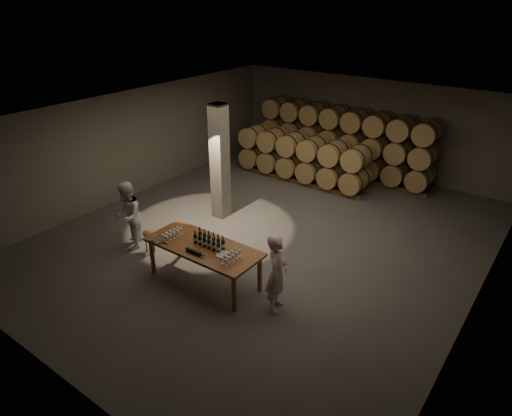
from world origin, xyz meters
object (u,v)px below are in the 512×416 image
Objects in this scene: bottle_cluster at (209,241)px; person_woman at (128,216)px; notebook_near at (158,241)px; stool at (149,236)px; person_man at (277,273)px; plate at (223,255)px; tasting_table at (203,250)px.

bottle_cluster is 0.42× the size of person_woman.
notebook_near is at bearing -153.55° from bottle_cluster.
stool is 3.75m from person_man.
notebook_near is 1.65m from person_woman.
stool is at bearing 167.10° from notebook_near.
person_woman reaches higher than plate.
person_man is (3.73, -0.01, 0.41)m from stool.
person_woman is (-0.56, -0.13, 0.43)m from stool.
bottle_cluster is 2.45× the size of plate.
notebook_near is 2.77m from person_man.
tasting_table is 10.14× the size of notebook_near.
person_woman reaches higher than stool.
person_woman is (-2.48, 0.02, 0.07)m from tasting_table.
plate is at bearing -12.39° from bottle_cluster.
notebook_near is at bearing 82.97° from person_man.
notebook_near is (-1.02, -0.51, -0.10)m from bottle_cluster.
bottle_cluster is at bearing 167.61° from plate.
person_woman reaches higher than notebook_near.
notebook_near is at bearing -153.52° from tasting_table.
person_man is (1.68, 0.08, -0.18)m from bottle_cluster.
tasting_table is 3.55× the size of bottle_cluster.
person_woman is at bearing 178.81° from plate.
tasting_table is at bearing 49.56° from person_woman.
tasting_table is at bearing -4.36° from stool.
person_woman reaches higher than bottle_cluster.
person_man is at bearing 51.58° from person_woman.
person_man is (1.21, 0.18, -0.07)m from plate.
stool is (-2.51, 0.19, -0.48)m from plate.
person_man reaches higher than bottle_cluster.
stool is (-2.04, 0.09, -0.58)m from bottle_cluster.
person_woman is (-2.60, -0.04, -0.15)m from bottle_cluster.
bottle_cluster is 0.49m from plate.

